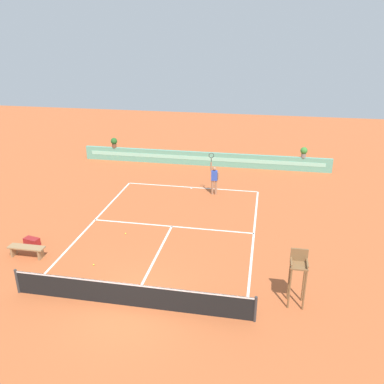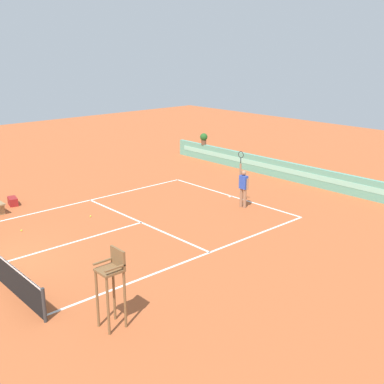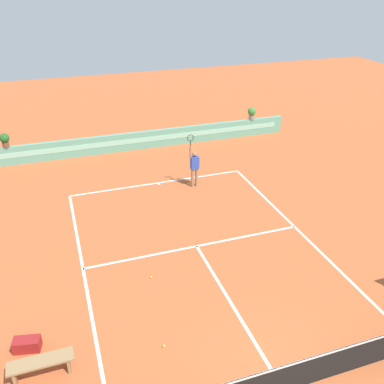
{
  "view_description": "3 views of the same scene",
  "coord_description": "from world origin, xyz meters",
  "px_view_note": "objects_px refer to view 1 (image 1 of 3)",
  "views": [
    {
      "loc": [
        4.35,
        -11.25,
        9.24
      ],
      "look_at": [
        0.61,
        8.71,
        1.0
      ],
      "focal_mm": 37.67,
      "sensor_mm": 36.0,
      "label": 1
    },
    {
      "loc": [
        15.37,
        -4.64,
        7.03
      ],
      "look_at": [
        0.61,
        8.71,
        1.0
      ],
      "focal_mm": 44.89,
      "sensor_mm": 36.0,
      "label": 2
    },
    {
      "loc": [
        -4.32,
        -5.73,
        9.09
      ],
      "look_at": [
        0.61,
        8.71,
        1.0
      ],
      "focal_mm": 39.75,
      "sensor_mm": 36.0,
      "label": 3
    }
  ],
  "objects_px": {
    "umpire_chair": "(298,271)",
    "gear_bag": "(32,242)",
    "tennis_player": "(214,178)",
    "tennis_ball_mid_court": "(94,265)",
    "potted_plant_far_right": "(304,152)",
    "tennis_ball_near_baseline": "(125,234)",
    "potted_plant_far_left": "(114,142)",
    "bench_courtside": "(27,249)"
  },
  "relations": [
    {
      "from": "umpire_chair",
      "to": "tennis_player",
      "type": "xyz_separation_m",
      "value": [
        -4.28,
        9.75,
        -0.29
      ]
    },
    {
      "from": "gear_bag",
      "to": "tennis_ball_mid_court",
      "type": "bearing_deg",
      "value": -17.55
    },
    {
      "from": "tennis_ball_near_baseline",
      "to": "potted_plant_far_right",
      "type": "distance_m",
      "value": 14.46
    },
    {
      "from": "bench_courtside",
      "to": "tennis_player",
      "type": "height_order",
      "value": "tennis_player"
    },
    {
      "from": "tennis_ball_near_baseline",
      "to": "potted_plant_far_right",
      "type": "height_order",
      "value": "potted_plant_far_right"
    },
    {
      "from": "tennis_ball_near_baseline",
      "to": "umpire_chair",
      "type": "bearing_deg",
      "value": -26.6
    },
    {
      "from": "tennis_ball_mid_court",
      "to": "potted_plant_far_right",
      "type": "bearing_deg",
      "value": 56.36
    },
    {
      "from": "gear_bag",
      "to": "tennis_ball_near_baseline",
      "type": "height_order",
      "value": "gear_bag"
    },
    {
      "from": "gear_bag",
      "to": "tennis_ball_near_baseline",
      "type": "distance_m",
      "value": 4.27
    },
    {
      "from": "tennis_player",
      "to": "tennis_ball_mid_court",
      "type": "xyz_separation_m",
      "value": [
        -3.91,
        -8.75,
        -1.02
      ]
    },
    {
      "from": "umpire_chair",
      "to": "tennis_ball_near_baseline",
      "type": "height_order",
      "value": "umpire_chair"
    },
    {
      "from": "gear_bag",
      "to": "potted_plant_far_left",
      "type": "relative_size",
      "value": 0.97
    },
    {
      "from": "tennis_player",
      "to": "potted_plant_far_right",
      "type": "relative_size",
      "value": 3.57
    },
    {
      "from": "umpire_chair",
      "to": "tennis_player",
      "type": "bearing_deg",
      "value": 113.71
    },
    {
      "from": "tennis_ball_mid_court",
      "to": "potted_plant_far_left",
      "type": "relative_size",
      "value": 0.09
    },
    {
      "from": "umpire_chair",
      "to": "gear_bag",
      "type": "bearing_deg",
      "value": 169.79
    },
    {
      "from": "gear_bag",
      "to": "bench_courtside",
      "type": "bearing_deg",
      "value": -69.39
    },
    {
      "from": "gear_bag",
      "to": "tennis_player",
      "type": "relative_size",
      "value": 0.27
    },
    {
      "from": "potted_plant_far_left",
      "to": "tennis_player",
      "type": "bearing_deg",
      "value": -33.02
    },
    {
      "from": "bench_courtside",
      "to": "tennis_ball_near_baseline",
      "type": "height_order",
      "value": "bench_courtside"
    },
    {
      "from": "potted_plant_far_right",
      "to": "potted_plant_far_left",
      "type": "height_order",
      "value": "same"
    },
    {
      "from": "tennis_ball_mid_court",
      "to": "gear_bag",
      "type": "bearing_deg",
      "value": 162.45
    },
    {
      "from": "umpire_chair",
      "to": "potted_plant_far_right",
      "type": "distance_m",
      "value": 15.17
    },
    {
      "from": "bench_courtside",
      "to": "tennis_ball_near_baseline",
      "type": "relative_size",
      "value": 23.53
    },
    {
      "from": "potted_plant_far_right",
      "to": "umpire_chair",
      "type": "bearing_deg",
      "value": -94.56
    },
    {
      "from": "gear_bag",
      "to": "potted_plant_far_left",
      "type": "bearing_deg",
      "value": 93.87
    },
    {
      "from": "umpire_chair",
      "to": "gear_bag",
      "type": "relative_size",
      "value": 3.06
    },
    {
      "from": "gear_bag",
      "to": "tennis_player",
      "type": "bearing_deg",
      "value": 45.98
    },
    {
      "from": "tennis_ball_near_baseline",
      "to": "tennis_ball_mid_court",
      "type": "bearing_deg",
      "value": -97.41
    },
    {
      "from": "potted_plant_far_left",
      "to": "potted_plant_far_right",
      "type": "bearing_deg",
      "value": 0.0
    },
    {
      "from": "umpire_chair",
      "to": "tennis_ball_mid_court",
      "type": "xyz_separation_m",
      "value": [
        -8.19,
        1.0,
        -1.31
      ]
    },
    {
      "from": "potted_plant_far_left",
      "to": "tennis_ball_mid_court",
      "type": "bearing_deg",
      "value": -72.84
    },
    {
      "from": "potted_plant_far_right",
      "to": "potted_plant_far_left",
      "type": "relative_size",
      "value": 1.0
    },
    {
      "from": "umpire_chair",
      "to": "potted_plant_far_left",
      "type": "xyz_separation_m",
      "value": [
        -12.55,
        15.13,
        0.07
      ]
    },
    {
      "from": "tennis_ball_near_baseline",
      "to": "tennis_player",
      "type": "bearing_deg",
      "value": 58.83
    },
    {
      "from": "bench_courtside",
      "to": "tennis_ball_mid_court",
      "type": "xyz_separation_m",
      "value": [
        3.11,
        -0.12,
        -0.34
      ]
    },
    {
      "from": "bench_courtside",
      "to": "potted_plant_far_left",
      "type": "bearing_deg",
      "value": 95.09
    },
    {
      "from": "umpire_chair",
      "to": "tennis_ball_mid_court",
      "type": "relative_size",
      "value": 31.47
    },
    {
      "from": "potted_plant_far_left",
      "to": "tennis_ball_near_baseline",
      "type": "bearing_deg",
      "value": -67.09
    },
    {
      "from": "tennis_ball_mid_court",
      "to": "bench_courtside",
      "type": "bearing_deg",
      "value": 177.74
    },
    {
      "from": "tennis_ball_mid_court",
      "to": "potted_plant_far_left",
      "type": "distance_m",
      "value": 14.85
    },
    {
      "from": "tennis_ball_mid_court",
      "to": "potted_plant_far_left",
      "type": "height_order",
      "value": "potted_plant_far_left"
    }
  ]
}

